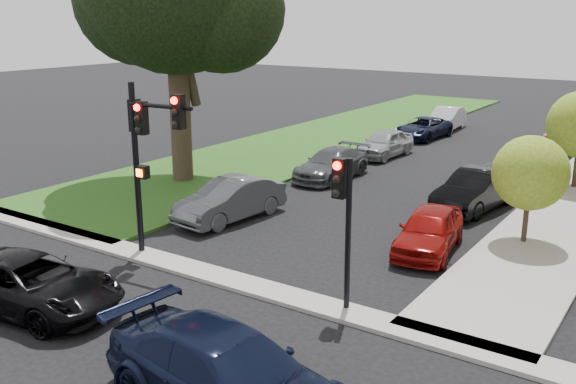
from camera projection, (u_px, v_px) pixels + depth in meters
The scene contains 18 objects.
ground at pixel (183, 307), 16.88m from camera, with size 140.00×140.00×0.00m, color black.
grass_strip at pixel (336, 134), 40.90m from camera, with size 8.00×44.00×0.12m, color #2D5B23.
sidewalk_cross at pixel (230, 280), 18.46m from camera, with size 60.00×1.00×0.12m, color #A4A4A4.
small_tree_a at pixel (530, 173), 20.85m from camera, with size 2.46×2.46×3.69m.
traffic_signal_main at pixel (145, 139), 19.46m from camera, with size 2.68×0.70×5.48m.
traffic_signal_secondary at pixel (344, 206), 15.97m from camera, with size 0.51×0.41×4.07m.
car_cross_near at pixel (29, 283), 16.60m from camera, with size 2.39×5.18×1.44m, color black.
car_cross_far at pixel (229, 376), 12.15m from camera, with size 2.32×5.70×1.65m, color black.
car_parked_0 at pixel (429, 230), 20.67m from camera, with size 1.71×4.24×1.45m, color maroon.
car_parked_1 at pixel (476, 190), 25.16m from camera, with size 1.66×4.76×1.57m, color black.
car_parked_2 at pixel (520, 168), 28.96m from camera, with size 2.44×5.30×1.47m, color #3F4247.
car_parked_3 at pixel (555, 145), 34.43m from camera, with size 1.58×3.92×1.34m, color maroon.
car_parked_4 at pixel (563, 132), 38.25m from camera, with size 1.93×4.74×1.37m, color #999BA0.
car_parked_5 at pixel (230, 200), 23.91m from camera, with size 1.62×4.65×1.53m, color #3F4247.
car_parked_6 at pixel (331, 164), 29.95m from camera, with size 1.94×4.78×1.39m, color #3F4247.
car_parked_7 at pixel (384, 143), 34.53m from camera, with size 1.74×4.33×1.47m, color #999BA0.
car_parked_8 at pixel (423, 128), 39.65m from camera, with size 2.16×4.69×1.30m, color black.
car_parked_9 at pixel (446, 119), 42.62m from camera, with size 1.57×4.51×1.48m, color silver.
Camera 1 is at (10.91, -11.29, 7.44)m, focal length 40.00 mm.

